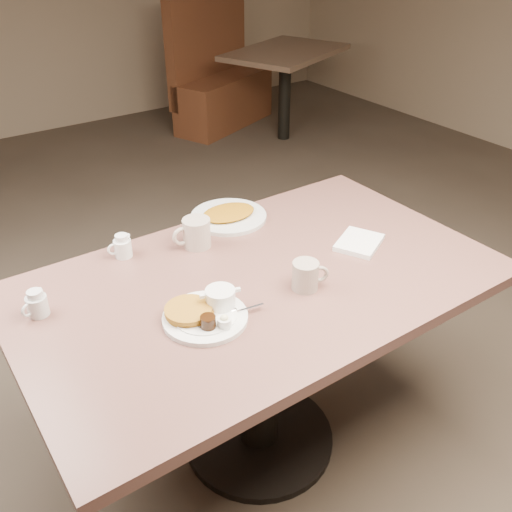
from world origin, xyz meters
TOP-DOWN VIEW (x-y plane):
  - room at (0.00, 0.00)m, footprint 7.04×8.04m
  - diner_table at (0.00, 0.00)m, footprint 1.50×0.90m
  - main_plate at (-0.24, -0.08)m, footprint 0.32×0.30m
  - coffee_mug_near at (0.08, -0.12)m, footprint 0.12×0.11m
  - napkin at (0.40, -0.03)m, footprint 0.21×0.19m
  - coffee_mug_far at (-0.07, 0.28)m, footprint 0.14×0.11m
  - creamer_left at (-0.62, 0.21)m, footprint 0.08×0.06m
  - creamer_right at (-0.30, 0.36)m, footprint 0.09×0.08m
  - hash_plate at (0.13, 0.39)m, footprint 0.29×0.29m
  - booth_back_right at (1.85, 3.17)m, footprint 1.39×1.49m

SIDE VIEW (x-z plane):
  - booth_back_right at x=1.85m, z-range -0.15..0.97m
  - diner_table at x=0.00m, z-range 0.21..0.96m
  - napkin at x=0.40m, z-range 0.75..0.77m
  - hash_plate at x=0.13m, z-range 0.75..0.78m
  - main_plate at x=-0.24m, z-range 0.74..0.81m
  - creamer_left at x=-0.62m, z-range 0.75..0.83m
  - creamer_right at x=-0.30m, z-range 0.75..0.83m
  - coffee_mug_near at x=0.08m, z-range 0.75..0.84m
  - coffee_mug_far at x=-0.07m, z-range 0.75..0.85m
  - room at x=0.00m, z-range -0.02..2.82m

